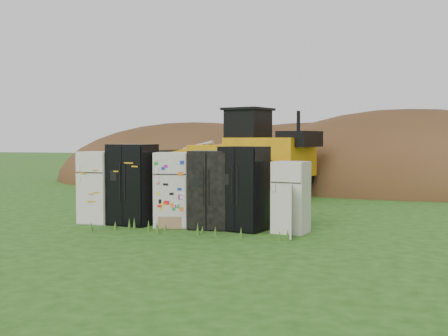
% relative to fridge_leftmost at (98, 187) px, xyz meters
% --- Properties ---
extents(ground, '(120.00, 120.00, 0.00)m').
position_rel_fridge_leftmost_xyz_m(ground, '(2.42, 0.03, -0.88)').
color(ground, '#224512').
rests_on(ground, ground).
extents(fridge_leftmost, '(0.80, 0.77, 1.76)m').
position_rel_fridge_leftmost_xyz_m(fridge_leftmost, '(0.00, 0.00, 0.00)').
color(fridge_leftmost, silver).
rests_on(fridge_leftmost, ground).
extents(fridge_black_side, '(1.09, 0.89, 1.94)m').
position_rel_fridge_leftmost_xyz_m(fridge_black_side, '(0.91, 0.04, 0.09)').
color(fridge_black_side, black).
rests_on(fridge_black_side, ground).
extents(fridge_sticker, '(0.95, 0.91, 1.75)m').
position_rel_fridge_leftmost_xyz_m(fridge_sticker, '(1.95, 0.01, -0.00)').
color(fridge_sticker, silver).
rests_on(fridge_sticker, ground).
extents(fridge_dark_mid, '(0.97, 0.81, 1.80)m').
position_rel_fridge_leftmost_xyz_m(fridge_dark_mid, '(2.92, 0.01, 0.02)').
color(fridge_dark_mid, black).
rests_on(fridge_dark_mid, ground).
extents(fridge_black_right, '(1.10, 0.98, 1.90)m').
position_rel_fridge_leftmost_xyz_m(fridge_black_right, '(3.72, 0.01, 0.07)').
color(fridge_black_right, black).
rests_on(fridge_black_right, ground).
extents(fridge_open_door, '(0.81, 0.76, 1.58)m').
position_rel_fridge_leftmost_xyz_m(fridge_open_door, '(4.79, 0.02, -0.09)').
color(fridge_open_door, silver).
rests_on(fridge_open_door, ground).
extents(wheel_loader, '(7.05, 4.36, 3.18)m').
position_rel_fridge_leftmost_xyz_m(wheel_loader, '(1.07, 7.55, 0.71)').
color(wheel_loader, '#CE910D').
rests_on(wheel_loader, ground).
extents(dirt_mound_right, '(14.50, 10.64, 6.65)m').
position_rel_fridge_leftmost_xyz_m(dirt_mound_right, '(7.34, 12.62, -0.88)').
color(dirt_mound_right, '#402914').
rests_on(dirt_mound_right, ground).
extents(dirt_mound_left, '(14.07, 10.55, 5.78)m').
position_rel_fridge_leftmost_xyz_m(dirt_mound_left, '(-2.74, 13.90, -0.88)').
color(dirt_mound_left, '#402914').
rests_on(dirt_mound_left, ground).
extents(dirt_mound_back, '(18.91, 12.61, 5.89)m').
position_rel_fridge_leftmost_xyz_m(dirt_mound_back, '(3.13, 17.65, -0.88)').
color(dirt_mound_back, '#402914').
rests_on(dirt_mound_back, ground).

